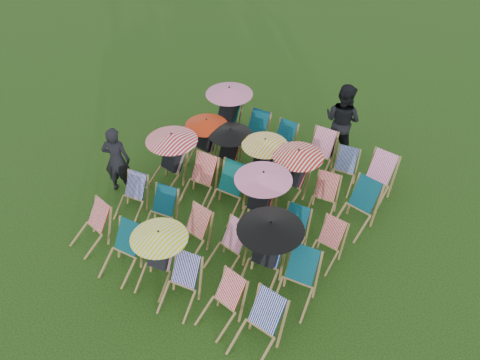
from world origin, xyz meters
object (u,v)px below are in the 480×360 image
Objects in this scene: deckchair_0 at (90,227)px; person_rear at (342,121)px; person_left at (117,160)px; deckchair_29 at (375,180)px; deckchair_5 at (257,328)px.

person_rear reaches higher than deckchair_0.
person_rear is at bearing -158.88° from person_left.
deckchair_29 is 1.74m from person_rear.
deckchair_5 is 0.60× the size of person_left.
deckchair_29 is at bearing -176.38° from person_left.
person_rear is (3.38, 3.98, 0.13)m from person_left.
deckchair_5 is 5.77m from person_rear.
deckchair_5 is 4.99m from person_left.
deckchair_5 is at bearing 110.00° from person_rear.
deckchair_0 is at bearing 70.77° from person_rear.
person_left is at bearing -145.01° from deckchair_29.
person_rear is (2.67, 5.49, 0.51)m from deckchair_0.
person_left is 0.86× the size of person_rear.
deckchair_5 is 0.52× the size of person_rear.
person_rear reaches higher than deckchair_5.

